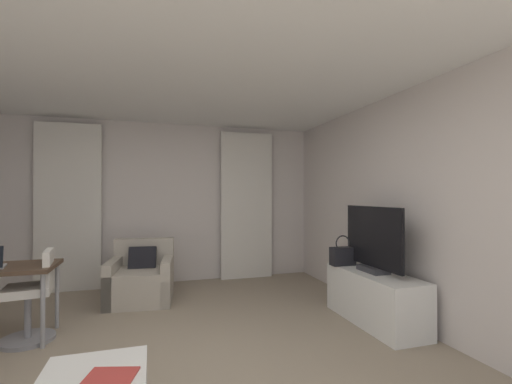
# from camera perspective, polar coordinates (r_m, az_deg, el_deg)

# --- Properties ---
(ground_plane) EXTENTS (12.00, 12.00, 0.00)m
(ground_plane) POSITION_cam_1_polar(r_m,az_deg,el_deg) (3.10, -13.16, -27.94)
(ground_plane) COLOR gray
(wall_window) EXTENTS (5.12, 0.06, 2.60)m
(wall_window) POSITION_cam_1_polar(r_m,az_deg,el_deg) (5.78, -15.21, -1.75)
(wall_window) COLOR silver
(wall_window) RESTS_ON ground
(wall_right) EXTENTS (0.06, 6.12, 2.60)m
(wall_right) POSITION_cam_1_polar(r_m,az_deg,el_deg) (3.87, 27.68, -2.34)
(wall_right) COLOR silver
(wall_right) RESTS_ON ground
(ceiling) EXTENTS (5.12, 6.12, 0.06)m
(ceiling) POSITION_cam_1_polar(r_m,az_deg,el_deg) (3.00, -13.05, 23.12)
(ceiling) COLOR white
(ceiling) RESTS_ON wall_left
(curtain_left_panel) EXTENTS (0.90, 0.06, 2.50)m
(curtain_left_panel) POSITION_cam_1_polar(r_m,az_deg,el_deg) (5.77, -28.96, -2.20)
(curtain_left_panel) COLOR silver
(curtain_left_panel) RESTS_ON ground
(curtain_right_panel) EXTENTS (0.90, 0.06, 2.50)m
(curtain_right_panel) POSITION_cam_1_polar(r_m,az_deg,el_deg) (5.86, -1.59, -2.23)
(curtain_right_panel) COLOR silver
(curtain_right_panel) RESTS_ON ground
(armchair) EXTENTS (0.90, 0.89, 0.80)m
(armchair) POSITION_cam_1_polar(r_m,az_deg,el_deg) (4.97, -18.70, -13.82)
(armchair) COLOR #B2A899
(armchair) RESTS_ON ground
(desk_chair) EXTENTS (0.48, 0.48, 0.88)m
(desk_chair) POSITION_cam_1_polar(r_m,az_deg,el_deg) (4.12, -33.38, -14.97)
(desk_chair) COLOR gray
(desk_chair) RESTS_ON ground
(magazine_open) EXTENTS (0.32, 0.27, 0.01)m
(magazine_open) POSITION_cam_1_polar(r_m,az_deg,el_deg) (2.41, -23.18, -26.54)
(magazine_open) COLOR #B73833
(magazine_open) RESTS_ON coffee_table
(tv_console) EXTENTS (0.49, 1.26, 0.56)m
(tv_console) POSITION_cam_1_polar(r_m,az_deg,el_deg) (4.18, 19.28, -16.39)
(tv_console) COLOR white
(tv_console) RESTS_ON ground
(tv_flatscreen) EXTENTS (0.20, 0.96, 0.73)m
(tv_flatscreen) POSITION_cam_1_polar(r_m,az_deg,el_deg) (4.07, 19.05, -7.80)
(tv_flatscreen) COLOR #333338
(tv_flatscreen) RESTS_ON tv_console
(handbag_primary) EXTENTS (0.30, 0.14, 0.37)m
(handbag_primary) POSITION_cam_1_polar(r_m,az_deg,el_deg) (4.38, 14.35, -10.27)
(handbag_primary) COLOR black
(handbag_primary) RESTS_ON tv_console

